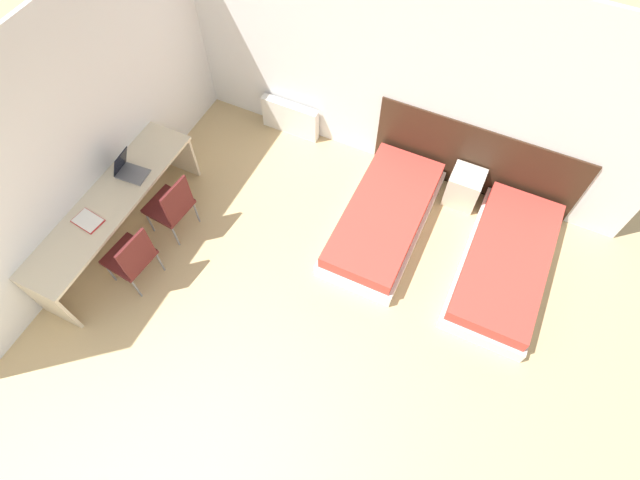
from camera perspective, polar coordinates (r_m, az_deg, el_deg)
ground_plane at (r=5.30m, az=-11.50°, el=-22.60°), size 20.00×20.00×0.00m
wall_back at (r=5.98m, az=8.18°, el=18.21°), size 6.13×0.05×2.70m
wall_left at (r=5.88m, az=-24.99°, el=11.85°), size 0.05×5.13×2.70m
headboard_panel at (r=6.40m, az=17.27°, el=8.65°), size 2.52×0.03×1.03m
bed_near_window at (r=6.07m, az=7.30°, el=2.54°), size 0.93×1.98×0.37m
bed_near_door at (r=6.06m, az=20.39°, el=-2.57°), size 0.93×1.98×0.37m
nightstand at (r=6.46m, az=16.13°, el=5.78°), size 0.39×0.37×0.48m
radiator at (r=7.01m, az=-3.41°, el=13.74°), size 0.82×0.12×0.49m
desk at (r=6.06m, az=-22.62°, el=3.33°), size 0.59×2.40×0.72m
chair_near_laptop at (r=5.99m, az=-16.59°, el=3.86°), size 0.49×0.49×0.90m
chair_near_notebook at (r=5.74m, az=-20.72°, el=-1.78°), size 0.50×0.50×0.90m
laptop at (r=6.07m, az=-21.05°, el=7.52°), size 0.36×0.27×0.33m
open_notebook at (r=5.88m, az=-25.01°, el=2.01°), size 0.33×0.25×0.02m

